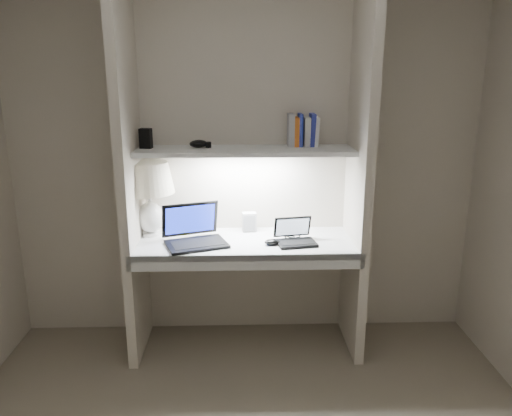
{
  "coord_description": "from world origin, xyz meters",
  "views": [
    {
      "loc": [
        -0.03,
        -1.89,
        1.85
      ],
      "look_at": [
        0.06,
        1.05,
        1.04
      ],
      "focal_mm": 35.0,
      "sensor_mm": 36.0,
      "label": 1
    }
  ],
  "objects_px": {
    "speaker": "(249,222)",
    "laptop_netbook": "(295,237)",
    "table_lamp": "(149,186)",
    "book_row": "(303,131)",
    "laptop_main": "(194,235)"
  },
  "relations": [
    {
      "from": "table_lamp",
      "to": "book_row",
      "type": "distance_m",
      "value": 1.09
    },
    {
      "from": "table_lamp",
      "to": "speaker",
      "type": "relative_size",
      "value": 3.78
    },
    {
      "from": "laptop_main",
      "to": "speaker",
      "type": "distance_m",
      "value": 0.43
    },
    {
      "from": "speaker",
      "to": "laptop_netbook",
      "type": "bearing_deg",
      "value": -47.02
    },
    {
      "from": "table_lamp",
      "to": "book_row",
      "type": "xyz_separation_m",
      "value": [
        1.02,
        0.07,
        0.36
      ]
    },
    {
      "from": "laptop_main",
      "to": "book_row",
      "type": "distance_m",
      "value": 0.99
    },
    {
      "from": "book_row",
      "to": "laptop_main",
      "type": "bearing_deg",
      "value": -161.7
    },
    {
      "from": "table_lamp",
      "to": "laptop_main",
      "type": "distance_m",
      "value": 0.45
    },
    {
      "from": "table_lamp",
      "to": "laptop_netbook",
      "type": "distance_m",
      "value": 1.02
    },
    {
      "from": "table_lamp",
      "to": "speaker",
      "type": "height_order",
      "value": "table_lamp"
    },
    {
      "from": "speaker",
      "to": "book_row",
      "type": "relative_size",
      "value": 0.62
    },
    {
      "from": "table_lamp",
      "to": "speaker",
      "type": "distance_m",
      "value": 0.72
    },
    {
      "from": "laptop_netbook",
      "to": "speaker",
      "type": "distance_m",
      "value": 0.39
    },
    {
      "from": "table_lamp",
      "to": "book_row",
      "type": "bearing_deg",
      "value": 3.86
    },
    {
      "from": "laptop_main",
      "to": "book_row",
      "type": "height_order",
      "value": "book_row"
    }
  ]
}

